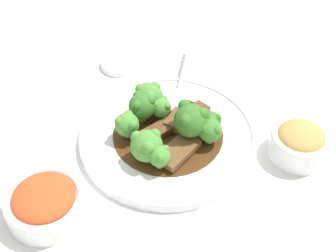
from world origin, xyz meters
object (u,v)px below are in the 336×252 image
beef_strip_3 (179,121)px  broccoli_floret_4 (211,121)px  side_bowl_appetizer (300,142)px  beef_strip_2 (153,134)px  broccoli_floret_6 (162,107)px  beef_strip_0 (180,151)px  beef_strip_1 (194,114)px  side_bowl_kimchi (45,203)px  sauce_dish (120,63)px  main_plate (168,136)px  serving_spoon (177,94)px  broccoli_floret_0 (127,124)px  broccoli_floret_2 (159,156)px  broccoli_floret_3 (210,130)px  broccoli_floret_5 (147,145)px  broccoli_floret_8 (149,96)px  broccoli_floret_1 (142,106)px  broccoli_floret_7 (191,120)px

beef_strip_3 → broccoli_floret_4: (-0.04, 0.03, 0.02)m
broccoli_floret_4 → side_bowl_appetizer: bearing=148.0°
beef_strip_2 → broccoli_floret_6: size_ratio=1.97×
beef_strip_0 → beef_strip_1: (-0.05, -0.07, 0.00)m
side_bowl_kimchi → sauce_dish: side_bowl_kimchi is taller
main_plate → sauce_dish: bearing=-83.4°
serving_spoon → sauce_dish: bearing=-64.2°
broccoli_floret_0 → broccoli_floret_2: size_ratio=1.11×
beef_strip_3 → broccoli_floret_2: 0.10m
broccoli_floret_3 → broccoli_floret_6: (0.06, -0.08, -0.00)m
broccoli_floret_0 → broccoli_floret_3: same height
beef_strip_0 → beef_strip_1: bearing=-125.8°
broccoli_floret_5 → broccoli_floret_8: bearing=-108.8°
beef_strip_0 → broccoli_floret_0: 0.10m
beef_strip_2 → broccoli_floret_6: broccoli_floret_6 is taller
sauce_dish → broccoli_floret_5: bearing=85.1°
broccoli_floret_4 → beef_strip_0: bearing=25.6°
beef_strip_2 → side_bowl_appetizer: 0.24m
broccoli_floret_1 → beef_strip_1: bearing=165.8°
main_plate → beef_strip_0: bearing=93.5°
serving_spoon → sauce_dish: size_ratio=2.54×
broccoli_floret_5 → side_bowl_appetizer: bearing=167.2°
beef_strip_0 → beef_strip_2: size_ratio=1.06×
broccoli_floret_3 → broccoli_floret_5: (0.11, 0.00, 0.00)m
broccoli_floret_3 → beef_strip_2: bearing=-25.5°
broccoli_floret_7 → side_bowl_appetizer: (-0.16, 0.08, -0.03)m
beef_strip_3 → broccoli_floret_7: (-0.01, 0.03, 0.03)m
broccoli_floret_0 → broccoli_floret_6: (-0.07, -0.02, -0.00)m
beef_strip_0 → beef_strip_3: bearing=-108.3°
serving_spoon → side_bowl_kimchi: bearing=32.4°
beef_strip_0 → broccoli_floret_7: 0.05m
beef_strip_3 → serving_spoon: (-0.02, -0.07, -0.00)m
main_plate → beef_strip_0: 0.05m
beef_strip_1 → broccoli_floret_3: size_ratio=1.40×
broccoli_floret_0 → side_bowl_appetizer: (-0.26, 0.11, -0.02)m
broccoli_floret_0 → sauce_dish: broccoli_floret_0 is taller
main_plate → broccoli_floret_1: broccoli_floret_1 is taller
beef_strip_0 → sauce_dish: beef_strip_0 is taller
broccoli_floret_6 → broccoli_floret_7: (-0.03, 0.06, 0.01)m
beef_strip_2 → broccoli_floret_8: 0.07m
broccoli_floret_5 → broccoli_floret_0: bearing=-74.3°
broccoli_floret_2 → side_bowl_kimchi: (0.18, 0.02, -0.02)m
main_plate → broccoli_floret_5: broccoli_floret_5 is taller
beef_strip_0 → broccoli_floret_4: bearing=-154.4°
broccoli_floret_6 → broccoli_floret_8: size_ratio=0.73×
beef_strip_1 → serving_spoon: size_ratio=0.32×
broccoli_floret_4 → broccoli_floret_6: (0.07, -0.06, 0.00)m
broccoli_floret_6 → broccoli_floret_8: 0.03m
broccoli_floret_0 → side_bowl_kimchi: 0.18m
broccoli_floret_0 → side_bowl_kimchi: broccoli_floret_0 is taller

